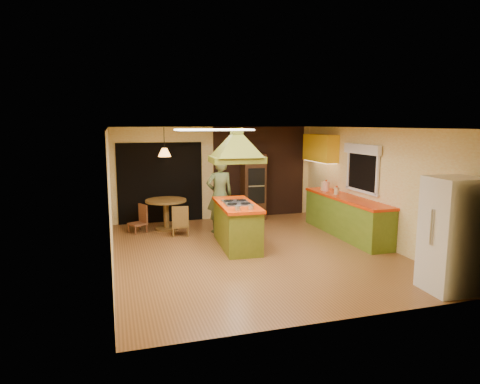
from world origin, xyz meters
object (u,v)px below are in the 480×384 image
object	(u,v)px
man	(220,195)
canister_large	(326,186)
kitchen_island	(237,225)
wall_oven	(253,186)
refrigerator	(452,235)
dining_table	(166,208)

from	to	relation	value
man	canister_large	xyz separation A→B (m)	(2.67, -0.27, 0.13)
kitchen_island	wall_oven	distance (m)	2.77
kitchen_island	man	size ratio (longest dim) A/B	1.06
wall_oven	canister_large	size ratio (longest dim) A/B	7.46
refrigerator	wall_oven	distance (m)	5.92
refrigerator	wall_oven	bearing A→B (deg)	105.28
wall_oven	dining_table	world-z (taller)	wall_oven
canister_large	wall_oven	bearing A→B (deg)	134.73
kitchen_island	refrigerator	xyz separation A→B (m)	(2.47, -3.31, 0.42)
wall_oven	canister_large	xyz separation A→B (m)	(1.44, -1.45, 0.15)
dining_table	canister_large	world-z (taller)	canister_large
dining_table	canister_large	size ratio (longest dim) A/B	4.17
wall_oven	canister_large	bearing A→B (deg)	-42.62
refrigerator	dining_table	xyz separation A→B (m)	(-3.72, 5.21, -0.37)
refrigerator	wall_oven	world-z (taller)	refrigerator
man	refrigerator	xyz separation A→B (m)	(2.52, -4.59, -0.01)
dining_table	man	bearing A→B (deg)	-27.38
wall_oven	dining_table	size ratio (longest dim) A/B	1.79
man	refrigerator	size ratio (longest dim) A/B	1.01
kitchen_island	refrigerator	distance (m)	4.15
refrigerator	dining_table	distance (m)	6.42
canister_large	dining_table	bearing A→B (deg)	167.09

